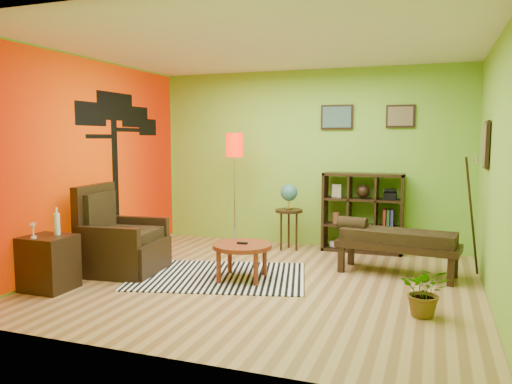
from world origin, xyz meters
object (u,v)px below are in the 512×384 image
(bench, at_px, (394,240))
(floor_lamp, at_px, (234,155))
(side_cabinet, at_px, (49,262))
(potted_plant, at_px, (425,297))
(cube_shelf, at_px, (363,213))
(armchair, at_px, (120,245))
(coffee_table, at_px, (242,249))
(globe_table, at_px, (289,200))

(bench, bearing_deg, floor_lamp, 164.06)
(side_cabinet, xyz_separation_m, potted_plant, (4.07, 0.54, -0.12))
(floor_lamp, bearing_deg, cube_shelf, 12.97)
(armchair, bearing_deg, floor_lamp, 63.14)
(coffee_table, bearing_deg, armchair, -174.01)
(coffee_table, bearing_deg, side_cabinet, -150.00)
(floor_lamp, xyz_separation_m, cube_shelf, (1.93, 0.44, -0.86))
(cube_shelf, distance_m, potted_plant, 2.81)
(side_cabinet, bearing_deg, potted_plant, 7.55)
(globe_table, distance_m, cube_shelf, 1.14)
(side_cabinet, relative_size, floor_lamp, 0.52)
(coffee_table, relative_size, side_cabinet, 0.78)
(bench, bearing_deg, side_cabinet, -151.28)
(side_cabinet, xyz_separation_m, bench, (3.66, 2.00, 0.13))
(side_cabinet, bearing_deg, armchair, 72.77)
(side_cabinet, distance_m, bench, 4.17)
(potted_plant, bearing_deg, cube_shelf, 110.02)
(floor_lamp, distance_m, globe_table, 1.09)
(cube_shelf, bearing_deg, coffee_table, -120.08)
(globe_table, bearing_deg, floor_lamp, -166.80)
(coffee_table, distance_m, bench, 1.94)
(floor_lamp, bearing_deg, globe_table, 13.20)
(coffee_table, bearing_deg, cube_shelf, 59.92)
(coffee_table, distance_m, globe_table, 1.83)
(floor_lamp, bearing_deg, potted_plant, -37.00)
(coffee_table, xyz_separation_m, cube_shelf, (1.18, 2.04, 0.22))
(armchair, height_order, cube_shelf, cube_shelf)
(coffee_table, xyz_separation_m, potted_plant, (2.13, -0.58, -0.19))
(cube_shelf, xyz_separation_m, potted_plant, (0.95, -2.61, -0.40))
(side_cabinet, bearing_deg, globe_table, 55.28)
(armchair, relative_size, cube_shelf, 0.94)
(armchair, xyz_separation_m, bench, (3.36, 1.06, 0.10))
(floor_lamp, xyz_separation_m, bench, (2.47, -0.71, -1.02))
(coffee_table, height_order, bench, bench)
(side_cabinet, xyz_separation_m, floor_lamp, (1.19, 2.71, 1.14))
(armchair, relative_size, globe_table, 1.10)
(globe_table, bearing_deg, armchair, -131.27)
(bench, bearing_deg, cube_shelf, 115.30)
(potted_plant, bearing_deg, side_cabinet, -172.45)
(globe_table, distance_m, potted_plant, 3.19)
(armchair, relative_size, floor_lamp, 0.63)
(coffee_table, bearing_deg, floor_lamp, 115.14)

